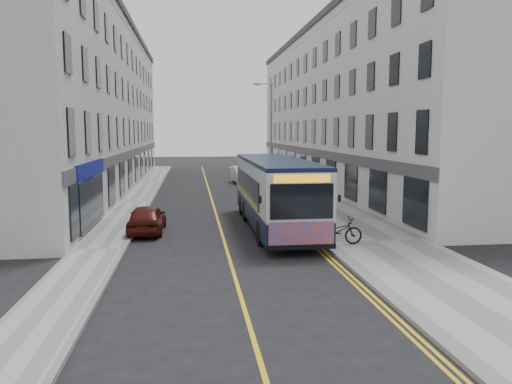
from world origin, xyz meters
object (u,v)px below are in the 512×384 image
object	(u,v)px
pedestrian_far	(291,178)
streetlamp	(270,135)
car_white	(243,175)
city_bus	(275,191)
bicycle	(337,231)
pedestrian_near	(282,186)
car_maroon	(147,218)

from	to	relation	value
pedestrian_far	streetlamp	bearing A→B (deg)	-145.27
car_white	city_bus	bearing A→B (deg)	-97.42
bicycle	pedestrian_near	size ratio (longest dim) A/B	1.34
bicycle	streetlamp	bearing A→B (deg)	0.67
streetlamp	pedestrian_far	size ratio (longest dim) A/B	4.40
car_white	car_maroon	size ratio (longest dim) A/B	1.16
pedestrian_near	pedestrian_far	size ratio (longest dim) A/B	0.86
streetlamp	car_white	distance (m)	9.89
car_white	streetlamp	bearing A→B (deg)	-89.75
city_bus	bicycle	xyz separation A→B (m)	(1.78, -4.19, -1.15)
streetlamp	pedestrian_far	distance (m)	5.14
bicycle	pedestrian_near	xyz separation A→B (m)	(0.35, 14.13, 0.23)
pedestrian_near	car_maroon	world-z (taller)	pedestrian_near
car_white	pedestrian_far	bearing A→B (deg)	-67.72
pedestrian_near	pedestrian_far	distance (m)	5.07
car_maroon	bicycle	bearing A→B (deg)	154.53
city_bus	pedestrian_far	bearing A→B (deg)	75.76
city_bus	bicycle	size ratio (longest dim) A/B	5.48
pedestrian_near	car_white	bearing A→B (deg)	112.37
bicycle	car_maroon	world-z (taller)	car_maroon
streetlamp	car_maroon	world-z (taller)	streetlamp
bicycle	pedestrian_far	world-z (taller)	pedestrian_far
pedestrian_far	car_maroon	distance (m)	17.86
bicycle	pedestrian_near	distance (m)	14.14
city_bus	pedestrian_far	size ratio (longest dim) A/B	6.30
car_white	car_maroon	world-z (taller)	car_white
bicycle	car_white	bearing A→B (deg)	2.59
streetlamp	pedestrian_far	bearing A→B (deg)	55.76
pedestrian_far	car_maroon	world-z (taller)	pedestrian_far
bicycle	pedestrian_near	bearing A→B (deg)	-1.60
car_maroon	streetlamp	bearing A→B (deg)	-121.21
pedestrian_far	car_white	world-z (taller)	pedestrian_far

